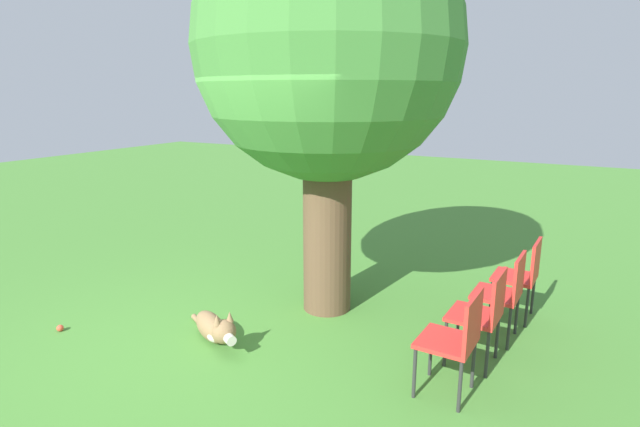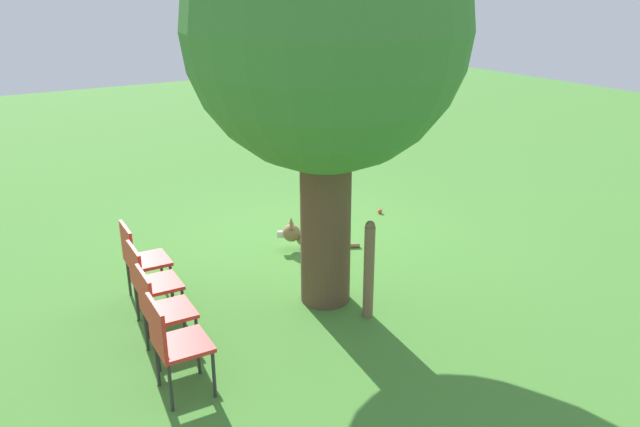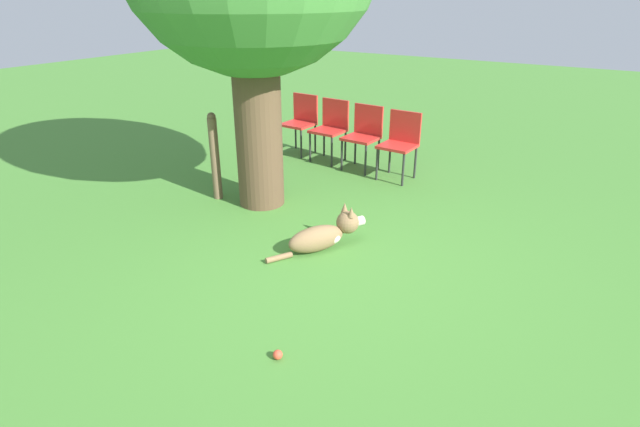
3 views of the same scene
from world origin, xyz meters
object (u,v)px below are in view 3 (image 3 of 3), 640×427
at_px(red_chair_1, 364,132).
at_px(red_chair_0, 400,140).
at_px(fence_post, 215,156).
at_px(red_chair_2, 331,125).
at_px(tennis_ball, 278,355).
at_px(dog, 326,234).
at_px(red_chair_3, 301,119).

bearing_deg(red_chair_1, red_chair_0, 84.07).
relative_size(fence_post, red_chair_2, 1.19).
distance_m(red_chair_0, red_chair_2, 1.18).
bearing_deg(tennis_ball, red_chair_2, 26.29).
relative_size(dog, red_chair_0, 1.10).
bearing_deg(tennis_ball, fence_post, 50.17).
relative_size(red_chair_2, tennis_ball, 12.90).
height_order(red_chair_0, tennis_ball, red_chair_0).
bearing_deg(red_chair_2, red_chair_3, -95.93).
bearing_deg(fence_post, red_chair_0, -40.25).
bearing_deg(dog, red_chair_0, 34.88).
bearing_deg(red_chair_1, red_chair_3, -95.93).
bearing_deg(fence_post, tennis_ball, -129.83).
distance_m(red_chair_1, red_chair_2, 0.59).
bearing_deg(red_chair_2, dog, 32.86).
height_order(dog, red_chair_2, red_chair_2).
xyz_separation_m(red_chair_0, red_chair_1, (0.09, 0.58, 0.00)).
xyz_separation_m(red_chair_3, tennis_ball, (-4.06, -2.55, -0.48)).
bearing_deg(red_chair_3, red_chair_0, 84.07).
height_order(fence_post, red_chair_1, fence_post).
height_order(dog, red_chair_1, red_chair_1).
relative_size(red_chair_0, red_chair_3, 1.00).
height_order(red_chair_2, red_chair_3, same).
distance_m(dog, fence_post, 1.87).
bearing_deg(red_chair_3, red_chair_1, 84.07).
distance_m(dog, tennis_ball, 1.65).
xyz_separation_m(red_chair_0, tennis_ball, (-3.79, -0.79, -0.48)).
bearing_deg(tennis_ball, dog, 20.03).
bearing_deg(red_chair_2, red_chair_1, 84.07).
distance_m(fence_post, red_chair_2, 2.05).
bearing_deg(dog, red_chair_1, 48.26).
relative_size(fence_post, tennis_ball, 15.38).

